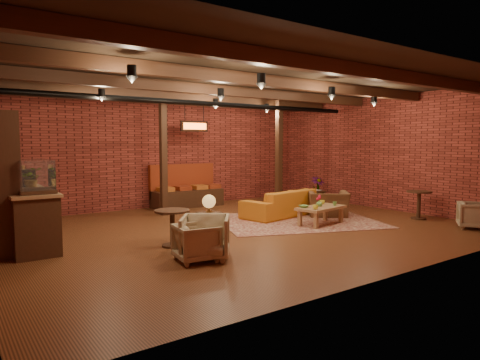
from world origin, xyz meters
TOP-DOWN VIEW (x-y plane):
  - floor at (0.00, 0.00)m, footprint 10.00×10.00m
  - ceiling at (0.00, 0.00)m, footprint 10.00×8.00m
  - wall_back at (0.00, 4.00)m, footprint 10.00×0.02m
  - wall_front at (0.00, -4.00)m, footprint 10.00×0.02m
  - wall_right at (5.00, 0.00)m, footprint 0.02×8.00m
  - ceiling_beams at (0.00, 0.00)m, footprint 9.80×6.40m
  - ceiling_pipe at (0.00, 1.60)m, footprint 9.60×0.12m
  - post_left at (-0.60, 2.60)m, footprint 0.16×0.16m
  - post_right at (2.80, 2.00)m, footprint 0.16×0.16m
  - service_counter at (-4.10, 1.00)m, footprint 0.80×2.50m
  - plant_counter at (-4.00, 1.20)m, footprint 0.35×0.39m
  - banquette at (0.60, 3.55)m, footprint 2.10×0.70m
  - service_sign at (0.60, 3.10)m, footprint 0.86×0.06m
  - ceiling_spotlights at (0.00, 0.00)m, footprint 6.40×4.40m
  - rug at (1.65, -0.06)m, footprint 4.46×3.96m
  - sofa at (1.82, 0.71)m, footprint 2.45×1.32m
  - coffee_table at (1.76, -0.70)m, footprint 1.32×0.82m
  - side_table_lamp at (-0.98, -0.30)m, footprint 0.42×0.42m
  - round_table_left at (-1.94, -0.60)m, footprint 0.65×0.65m
  - armchair_a at (-2.06, -1.70)m, footprint 0.69×0.72m
  - armchair_b at (-1.87, -1.66)m, footprint 1.04×1.02m
  - armchair_right at (2.74, -0.02)m, footprint 1.18×1.13m
  - side_table_book at (3.66, 1.33)m, footprint 0.45×0.45m
  - round_table_right at (4.29, -1.58)m, footprint 0.60×0.60m
  - armchair_far at (4.21, -2.96)m, footprint 0.84×0.83m
  - plant_tall at (4.32, 1.91)m, footprint 1.48×1.48m

SIDE VIEW (x-z plane):
  - floor at x=0.00m, z-range 0.00..0.00m
  - rug at x=1.65m, z-range 0.00..0.01m
  - armchair_far at x=4.21m, z-range 0.00..0.64m
  - armchair_a at x=-2.06m, z-range 0.00..0.66m
  - sofa at x=1.82m, z-range 0.00..0.68m
  - coffee_table at x=1.76m, z-range 0.04..0.71m
  - armchair_b at x=-1.87m, z-range 0.00..0.78m
  - armchair_right at x=2.74m, z-range 0.00..0.87m
  - side_table_book at x=3.66m, z-range 0.20..0.70m
  - round_table_left at x=-1.94m, z-range 0.12..0.79m
  - round_table_right at x=4.29m, z-range 0.12..0.82m
  - banquette at x=0.60m, z-range 0.00..1.00m
  - side_table_lamp at x=-0.98m, z-range 0.22..1.08m
  - service_counter at x=-4.10m, z-range 0.00..1.60m
  - plant_counter at x=-4.00m, z-range 1.07..1.37m
  - plant_tall at x=4.32m, z-range 0.00..2.45m
  - wall_back at x=0.00m, z-range 0.00..3.20m
  - wall_front at x=0.00m, z-range 0.00..3.20m
  - wall_right at x=5.00m, z-range 0.00..3.20m
  - post_left at x=-0.60m, z-range 0.00..3.20m
  - post_right at x=2.80m, z-range 0.00..3.20m
  - service_sign at x=0.60m, z-range 2.20..2.50m
  - ceiling_pipe at x=0.00m, z-range 2.79..2.91m
  - ceiling_spotlights at x=0.00m, z-range 2.72..3.00m
  - ceiling_beams at x=0.00m, z-range 2.97..3.19m
  - ceiling at x=0.00m, z-range 3.19..3.21m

